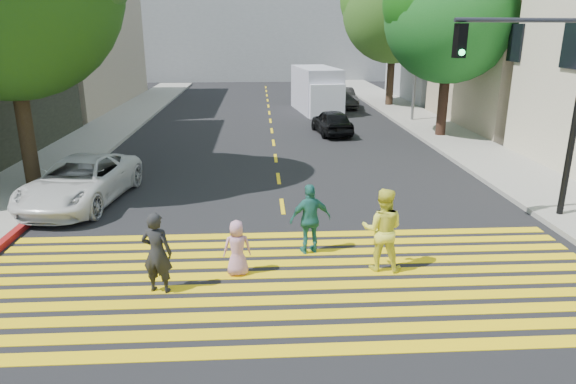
{
  "coord_description": "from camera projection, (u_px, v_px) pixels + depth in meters",
  "views": [
    {
      "loc": [
        -0.64,
        -8.4,
        5.02
      ],
      "look_at": [
        0.0,
        3.0,
        1.4
      ],
      "focal_mm": 32.0,
      "sensor_mm": 36.0,
      "label": 1
    }
  ],
  "objects": [
    {
      "name": "ground",
      "position": [
        297.0,
        312.0,
        9.55
      ],
      "size": [
        120.0,
        120.0,
        0.0
      ],
      "primitive_type": "plane",
      "color": "black"
    },
    {
      "name": "sidewalk_left",
      "position": [
        125.0,
        118.0,
        30.0
      ],
      "size": [
        3.0,
        40.0,
        0.15
      ],
      "primitive_type": "cube",
      "color": "gray",
      "rests_on": "ground"
    },
    {
      "name": "sidewalk_right",
      "position": [
        453.0,
        139.0,
        24.26
      ],
      "size": [
        3.0,
        60.0,
        0.15
      ],
      "primitive_type": "cube",
      "color": "gray",
      "rests_on": "ground"
    },
    {
      "name": "curb_red",
      "position": [
        45.0,
        208.0,
        14.86
      ],
      "size": [
        0.2,
        8.0,
        0.16
      ],
      "primitive_type": "cube",
      "color": "maroon",
      "rests_on": "ground"
    },
    {
      "name": "crosswalk",
      "position": [
        293.0,
        280.0,
        10.76
      ],
      "size": [
        13.4,
        5.3,
        0.01
      ],
      "color": "yellow",
      "rests_on": "ground"
    },
    {
      "name": "lane_line",
      "position": [
        270.0,
        117.0,
        30.96
      ],
      "size": [
        0.12,
        34.4,
        0.01
      ],
      "color": "yellow",
      "rests_on": "ground"
    },
    {
      "name": "building_left_tan",
      "position": [
        25.0,
        30.0,
        33.82
      ],
      "size": [
        12.0,
        16.0,
        10.0
      ],
      "primitive_type": "cube",
      "color": "tan",
      "rests_on": "ground"
    },
    {
      "name": "building_right_tan",
      "position": [
        556.0,
        30.0,
        26.92
      ],
      "size": [
        10.0,
        10.0,
        10.0
      ],
      "primitive_type": "cube",
      "color": "tan",
      "rests_on": "ground"
    },
    {
      "name": "building_right_grey",
      "position": [
        472.0,
        30.0,
        37.39
      ],
      "size": [
        10.0,
        10.0,
        10.0
      ],
      "primitive_type": "cube",
      "color": "gray",
      "rests_on": "ground"
    },
    {
      "name": "backdrop_block",
      "position": [
        264.0,
        20.0,
        53.41
      ],
      "size": [
        30.0,
        8.0,
        12.0
      ],
      "primitive_type": "cube",
      "color": "gray",
      "rests_on": "ground"
    },
    {
      "name": "tree_right_near",
      "position": [
        453.0,
        9.0,
        23.23
      ],
      "size": [
        6.97,
        6.46,
        8.72
      ],
      "rotation": [
        0.0,
        0.0,
        -0.08
      ],
      "color": "black",
      "rests_on": "ground"
    },
    {
      "name": "tree_right_far",
      "position": [
        396.0,
        5.0,
        33.01
      ],
      "size": [
        9.04,
        8.77,
        9.71
      ],
      "rotation": [
        0.0,
        0.0,
        -0.4
      ],
      "color": "#382B1A",
      "rests_on": "ground"
    },
    {
      "name": "pedestrian_man",
      "position": [
        157.0,
        253.0,
        10.06
      ],
      "size": [
        0.69,
        0.53,
        1.68
      ],
      "primitive_type": "imported",
      "rotation": [
        0.0,
        0.0,
        2.91
      ],
      "color": "black",
      "rests_on": "ground"
    },
    {
      "name": "pedestrian_woman",
      "position": [
        382.0,
        230.0,
        11.01
      ],
      "size": [
        1.04,
        0.9,
        1.84
      ],
      "primitive_type": "imported",
      "rotation": [
        0.0,
        0.0,
        2.89
      ],
      "color": "yellow",
      "rests_on": "ground"
    },
    {
      "name": "pedestrian_child",
      "position": [
        237.0,
        248.0,
        10.85
      ],
      "size": [
        0.64,
        0.46,
        1.22
      ],
      "primitive_type": "imported",
      "rotation": [
        0.0,
        0.0,
        3.27
      ],
      "color": "#C0849F",
      "rests_on": "ground"
    },
    {
      "name": "pedestrian_extra",
      "position": [
        310.0,
        219.0,
        11.86
      ],
      "size": [
        1.05,
        0.61,
        1.67
      ],
      "primitive_type": "imported",
      "rotation": [
        0.0,
        0.0,
        3.36
      ],
      "color": "#256F67",
      "rests_on": "ground"
    },
    {
      "name": "white_sedan",
      "position": [
        80.0,
        181.0,
        15.37
      ],
      "size": [
        2.91,
        5.2,
        1.37
      ],
      "primitive_type": "imported",
      "rotation": [
        0.0,
        0.0,
        -0.13
      ],
      "color": "silver",
      "rests_on": "ground"
    },
    {
      "name": "dark_car_near",
      "position": [
        332.0,
        122.0,
        25.59
      ],
      "size": [
        1.9,
        3.84,
        1.26
      ],
      "primitive_type": "imported",
      "rotation": [
        0.0,
        0.0,
        3.26
      ],
      "color": "black",
      "rests_on": "ground"
    },
    {
      "name": "silver_car",
      "position": [
        313.0,
        90.0,
        38.5
      ],
      "size": [
        2.09,
        4.8,
        1.37
      ],
      "primitive_type": "imported",
      "rotation": [
        0.0,
        0.0,
        3.18
      ],
      "color": "gray",
      "rests_on": "ground"
    },
    {
      "name": "dark_car_parked",
      "position": [
        343.0,
        98.0,
        34.41
      ],
      "size": [
        1.55,
        3.98,
        1.29
      ],
      "primitive_type": "imported",
      "rotation": [
        0.0,
        0.0,
        0.05
      ],
      "color": "black",
      "rests_on": "ground"
    },
    {
      "name": "white_van",
      "position": [
        317.0,
        91.0,
        32.37
      ],
      "size": [
        2.86,
        6.06,
        2.75
      ],
      "rotation": [
        0.0,
        0.0,
        0.12
      ],
      "color": "silver",
      "rests_on": "ground"
    },
    {
      "name": "traffic_signal",
      "position": [
        546.0,
        87.0,
        12.96
      ],
      "size": [
        3.8,
        0.87,
        5.61
      ],
      "rotation": [
        0.0,
        0.0,
        0.16
      ],
      "color": "black",
      "rests_on": "ground"
    },
    {
      "name": "street_lamp",
      "position": [
        415.0,
        37.0,
        27.77
      ],
      "size": [
        1.83,
        0.49,
        8.11
      ],
      "rotation": [
        0.0,
        0.0,
        -0.17
      ],
      "color": "slate",
      "rests_on": "ground"
    }
  ]
}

